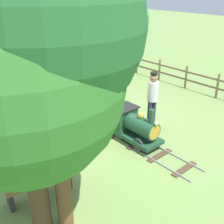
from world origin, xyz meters
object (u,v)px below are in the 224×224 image
at_px(passenger_car, 92,106).
at_px(oak_tree_far, 48,29).
at_px(oak_tree_near, 129,21).
at_px(locomotive, 133,125).
at_px(oak_tree_distant, 23,86).
at_px(park_bench, 38,177).
at_px(conductor_person, 153,95).

relative_size(passenger_car, oak_tree_far, 0.44).
bearing_deg(passenger_car, oak_tree_near, -146.18).
height_order(locomotive, passenger_car, locomotive).
height_order(passenger_car, oak_tree_distant, oak_tree_distant).
bearing_deg(park_bench, oak_tree_near, -145.54).
relative_size(locomotive, conductor_person, 0.89).
height_order(park_bench, oak_tree_far, oak_tree_far).
bearing_deg(park_bench, passenger_car, -144.59).
xyz_separation_m(locomotive, park_bench, (2.81, 0.25, -0.07)).
distance_m(oak_tree_near, oak_tree_distant, 9.31).
bearing_deg(park_bench, oak_tree_distant, 66.09).
bearing_deg(locomotive, passenger_car, -90.00).
xyz_separation_m(park_bench, oak_tree_near, (-7.05, -4.84, 1.88)).
xyz_separation_m(locomotive, oak_tree_distant, (3.17, 1.04, 2.08)).
distance_m(conductor_person, oak_tree_far, 4.71).
bearing_deg(oak_tree_near, oak_tree_distant, 37.28).
relative_size(passenger_car, oak_tree_distant, 0.51).
bearing_deg(oak_tree_distant, passenger_car, -138.54).
bearing_deg(passenger_car, park_bench, 35.41).
bearing_deg(oak_tree_near, oak_tree_far, 39.51).
distance_m(park_bench, oak_tree_distant, 2.31).
bearing_deg(oak_tree_distant, conductor_person, -162.60).
relative_size(locomotive, park_bench, 1.08).
distance_m(passenger_car, oak_tree_near, 5.44).
distance_m(passenger_car, oak_tree_far, 4.99).
distance_m(park_bench, oak_tree_near, 8.76).
bearing_deg(passenger_car, conductor_person, 123.78).
bearing_deg(oak_tree_far, passenger_car, -133.41).
height_order(locomotive, park_bench, locomotive).
xyz_separation_m(passenger_car, conductor_person, (-1.00, 1.49, 0.53)).
distance_m(oak_tree_near, oak_tree_far, 9.20).
relative_size(conductor_person, oak_tree_near, 0.50).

